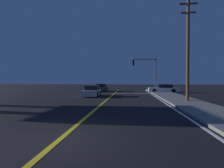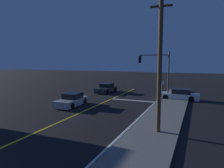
% 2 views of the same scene
% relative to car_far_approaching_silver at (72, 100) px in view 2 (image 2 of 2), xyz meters
% --- Properties ---
extents(sidewalk_right, '(3.20, 41.18, 0.15)m').
position_rel_car_far_approaching_silver_xyz_m(sidewalk_right, '(9.61, -4.68, -0.51)').
color(sidewalk_right, slate).
rests_on(sidewalk_right, ground).
extents(lane_line_center, '(0.20, 38.90, 0.01)m').
position_rel_car_far_approaching_silver_xyz_m(lane_line_center, '(2.37, -4.68, -0.58)').
color(lane_line_center, gold).
rests_on(lane_line_center, ground).
extents(lane_line_edge_right, '(0.16, 38.90, 0.01)m').
position_rel_car_far_approaching_silver_xyz_m(lane_line_edge_right, '(7.76, -4.68, -0.58)').
color(lane_line_edge_right, white).
rests_on(lane_line_edge_right, ground).
extents(stop_bar, '(5.64, 0.50, 0.01)m').
position_rel_car_far_approaching_silver_xyz_m(stop_bar, '(5.19, 5.26, -0.58)').
color(stop_bar, white).
rests_on(stop_bar, ground).
extents(car_far_approaching_silver, '(2.02, 4.29, 1.34)m').
position_rel_car_far_approaching_silver_xyz_m(car_far_approaching_silver, '(0.00, 0.00, 0.00)').
color(car_far_approaching_silver, '#B2B5BA').
rests_on(car_far_approaching_silver, ground).
extents(car_lead_oncoming_white, '(4.75, 1.87, 1.34)m').
position_rel_car_far_approaching_silver_xyz_m(car_lead_oncoming_white, '(10.15, 7.88, 0.00)').
color(car_lead_oncoming_white, silver).
rests_on(car_lead_oncoming_white, ground).
extents(car_distant_tail_charcoal, '(1.94, 4.46, 1.34)m').
position_rel_car_far_approaching_silver_xyz_m(car_distant_tail_charcoal, '(-0.43, 9.85, 0.00)').
color(car_distant_tail_charcoal, '#2D2D33').
rests_on(car_distant_tail_charcoal, ground).
extents(traffic_signal_near_right, '(3.79, 0.28, 5.80)m').
position_rel_car_far_approaching_silver_xyz_m(traffic_signal_near_right, '(7.48, 7.56, 3.28)').
color(traffic_signal_near_right, '#38383D').
rests_on(traffic_signal_near_right, ground).
extents(utility_pole_right, '(1.61, 0.28, 9.48)m').
position_rel_car_far_approaching_silver_xyz_m(utility_pole_right, '(9.91, -4.98, 4.36)').
color(utility_pole_right, '#4C3823').
rests_on(utility_pole_right, ground).
extents(street_sign_corner, '(0.56, 0.08, 2.57)m').
position_rel_car_far_approaching_silver_xyz_m(street_sign_corner, '(8.51, 4.76, 1.14)').
color(street_sign_corner, slate).
rests_on(street_sign_corner, ground).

